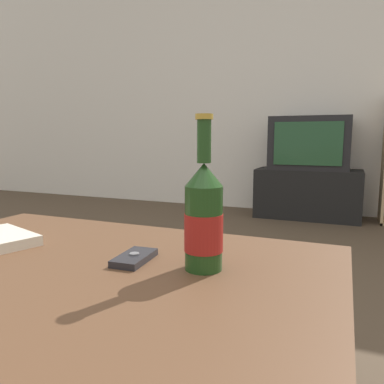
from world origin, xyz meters
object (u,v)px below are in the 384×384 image
at_px(tv_stand, 308,194).
at_px(cell_phone, 134,258).
at_px(television, 310,143).
at_px(beer_bottle, 204,218).

bearing_deg(tv_stand, cell_phone, -92.08).
distance_m(tv_stand, cell_phone, 2.70).
relative_size(tv_stand, television, 1.34).
xyz_separation_m(tv_stand, television, (0.00, -0.00, 0.43)).
relative_size(television, beer_bottle, 2.21).
height_order(tv_stand, cell_phone, cell_phone).
bearing_deg(television, beer_bottle, -88.97).
xyz_separation_m(beer_bottle, cell_phone, (-0.15, -0.01, -0.09)).
height_order(tv_stand, beer_bottle, beer_bottle).
distance_m(television, beer_bottle, 2.68).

